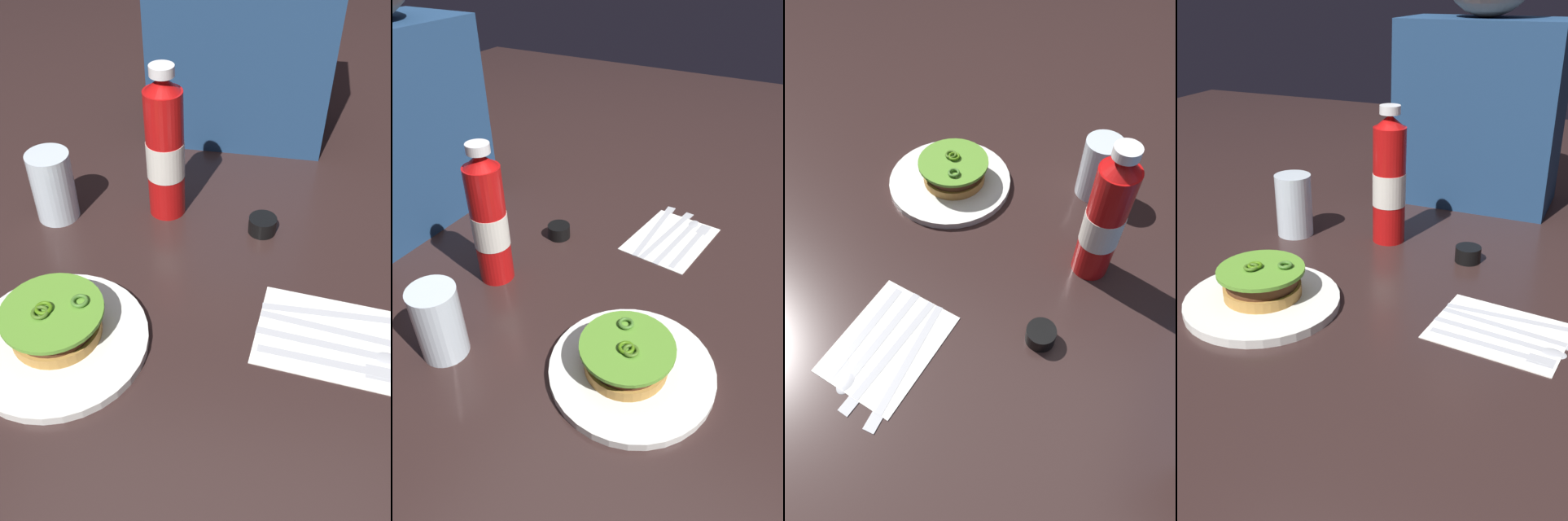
% 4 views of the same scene
% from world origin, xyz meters
% --- Properties ---
extents(ground_plane, '(3.00, 3.00, 0.00)m').
position_xyz_m(ground_plane, '(0.00, 0.00, 0.00)').
color(ground_plane, '#2F1F1D').
extents(dinner_plate, '(0.24, 0.24, 0.01)m').
position_xyz_m(dinner_plate, '(-0.17, -0.08, 0.01)').
color(dinner_plate, white).
rests_on(dinner_plate, ground_plane).
extents(burger_sandwich, '(0.14, 0.14, 0.05)m').
position_xyz_m(burger_sandwich, '(-0.17, -0.07, 0.04)').
color(burger_sandwich, '#B7823C').
rests_on(burger_sandwich, dinner_plate).
extents(ketchup_bottle, '(0.06, 0.06, 0.26)m').
position_xyz_m(ketchup_bottle, '(-0.08, 0.23, 0.12)').
color(ketchup_bottle, red).
rests_on(ketchup_bottle, ground_plane).
extents(water_glass, '(0.07, 0.07, 0.12)m').
position_xyz_m(water_glass, '(-0.26, 0.18, 0.06)').
color(water_glass, silver).
rests_on(water_glass, ground_plane).
extents(condiment_cup, '(0.05, 0.05, 0.03)m').
position_xyz_m(condiment_cup, '(0.08, 0.20, 0.01)').
color(condiment_cup, black).
rests_on(condiment_cup, ground_plane).
extents(napkin, '(0.20, 0.16, 0.00)m').
position_xyz_m(napkin, '(0.19, -0.01, 0.00)').
color(napkin, white).
rests_on(napkin, ground_plane).
extents(fork_utensil, '(0.18, 0.03, 0.00)m').
position_xyz_m(fork_utensil, '(0.20, -0.05, 0.00)').
color(fork_utensil, silver).
rests_on(fork_utensil, napkin).
extents(spoon_utensil, '(0.19, 0.04, 0.00)m').
position_xyz_m(spoon_utensil, '(0.22, -0.03, 0.00)').
color(spoon_utensil, silver).
rests_on(spoon_utensil, napkin).
extents(butter_knife, '(0.21, 0.04, 0.00)m').
position_xyz_m(butter_knife, '(0.22, 0.00, 0.00)').
color(butter_knife, silver).
rests_on(butter_knife, napkin).
extents(steak_knife, '(0.21, 0.02, 0.00)m').
position_xyz_m(steak_knife, '(0.22, 0.03, 0.00)').
color(steak_knife, silver).
rests_on(steak_knife, napkin).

